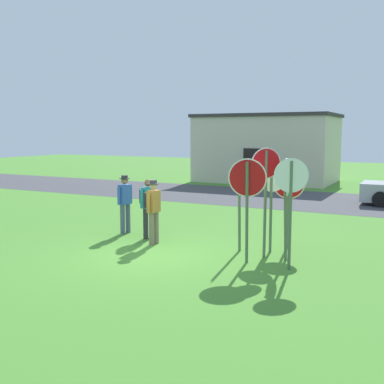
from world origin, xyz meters
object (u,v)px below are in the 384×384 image
Objects in this scene: stop_sign_tallest at (266,183)px; stop_sign_leaning_right at (240,191)px; person_in_blue at (153,207)px; stop_sign_center_cluster at (291,194)px; person_in_teal at (148,204)px; stop_sign_low_front at (288,192)px; person_in_dark_shirt at (125,201)px; stop_sign_rear_left at (247,191)px; stop_sign_nearest at (286,190)px; stop_sign_leaning_left at (271,190)px.

stop_sign_leaning_right is at bearing 157.32° from stop_sign_tallest.
stop_sign_center_cluster is at bearing -9.29° from person_in_blue.
stop_sign_tallest is 1.56× the size of person_in_teal.
person_in_blue is at bearing -46.97° from person_in_teal.
stop_sign_tallest is at bearing 139.46° from stop_sign_center_cluster.
person_in_blue is 0.75m from person_in_teal.
stop_sign_leaning_right is at bearing -140.24° from stop_sign_low_front.
stop_sign_tallest is 1.52× the size of person_in_blue.
stop_sign_low_front reaches higher than person_in_blue.
stop_sign_center_cluster is 1.41× the size of person_in_dark_shirt.
person_in_teal is (-3.41, 1.17, -0.69)m from stop_sign_rear_left.
person_in_teal is at bearing 171.94° from stop_sign_tallest.
person_in_teal is (-4.41, 1.19, -0.69)m from stop_sign_center_cluster.
stop_sign_nearest is 1.12× the size of stop_sign_low_front.
stop_sign_leaning_right is (-1.57, 1.00, -0.14)m from stop_sign_center_cluster.
stop_sign_tallest is 1.08× the size of stop_sign_center_cluster.
stop_sign_tallest reaches higher than stop_sign_leaning_left.
stop_sign_rear_left is at bearing 178.78° from stop_sign_center_cluster.
stop_sign_low_front is 4.85m from person_in_dark_shirt.
stop_sign_leaning_left is 0.96× the size of stop_sign_nearest.
stop_sign_nearest reaches higher than stop_sign_low_front.
stop_sign_tallest reaches higher than stop_sign_center_cluster.
stop_sign_leaning_left is 0.78m from stop_sign_leaning_right.
stop_sign_leaning_left is at bearing 11.36° from person_in_blue.
person_in_teal is (-3.62, 0.51, -0.81)m from stop_sign_tallest.
stop_sign_tallest is at bearing -101.05° from stop_sign_low_front.
stop_sign_leaning_right is at bearing 8.86° from person_in_blue.
stop_sign_center_cluster is (1.00, -0.02, -0.01)m from stop_sign_rear_left.
stop_sign_center_cluster is 4.62m from person_in_teal.
person_in_blue is at bearing 170.71° from stop_sign_center_cluster.
stop_sign_tallest reaches higher than person_in_teal.
stop_sign_leaning_left is 1.25m from stop_sign_rear_left.
stop_sign_center_cluster reaches higher than stop_sign_leaning_right.
stop_sign_rear_left is at bearing -98.09° from stop_sign_leaning_left.
person_in_dark_shirt is at bearing 165.16° from stop_sign_center_cluster.
stop_sign_center_cluster reaches higher than stop_sign_low_front.
stop_sign_nearest is 4.20m from person_in_teal.
person_in_teal is (-3.85, -0.65, -0.50)m from stop_sign_low_front.
stop_sign_nearest is 0.73m from stop_sign_center_cluster.
stop_sign_low_front is at bearing 4.96° from person_in_dark_shirt.
stop_sign_leaning_right is 1.32× the size of person_in_dark_shirt.
person_in_blue is (-3.07, -0.62, -0.57)m from stop_sign_leaning_left.
stop_sign_leaning_left reaches higher than stop_sign_low_front.
stop_sign_center_cluster is 5.59m from person_in_dark_shirt.
person_in_dark_shirt is (-3.79, 0.42, -0.55)m from stop_sign_leaning_right.
stop_sign_leaning_left is at bearing 81.91° from stop_sign_rear_left.
person_in_teal is at bearing -178.93° from stop_sign_leaning_left.
stop_sign_nearest is at bearing -0.36° from stop_sign_tallest.
stop_sign_nearest is at bearing -8.41° from person_in_dark_shirt.
stop_sign_leaning_right is at bearing 147.47° from stop_sign_center_cluster.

